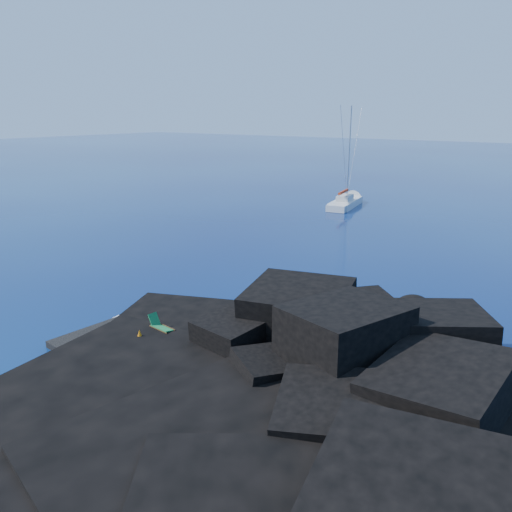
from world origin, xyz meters
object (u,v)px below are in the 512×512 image
at_px(sailboat, 345,206).
at_px(sunbather, 174,357).
at_px(deck_chair, 162,324).
at_px(marker_cone, 140,335).

xyz_separation_m(sailboat, sunbather, (11.29, -42.39, 0.51)).
distance_m(deck_chair, marker_cone, 1.33).
height_order(deck_chair, marker_cone, deck_chair).
distance_m(sailboat, marker_cone, 42.76).
relative_size(sailboat, sunbather, 7.79).
relative_size(sailboat, marker_cone, 20.53).
height_order(sailboat, deck_chair, sailboat).
distance_m(sailboat, sunbather, 43.87).
bearing_deg(deck_chair, sunbather, -28.39).
xyz_separation_m(sunbather, marker_cone, (-2.83, 0.48, 0.14)).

